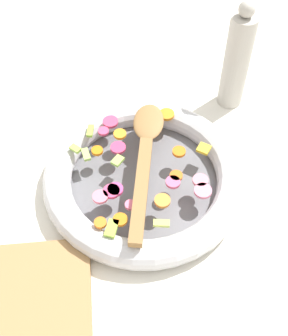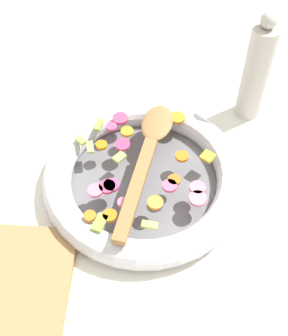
{
  "view_description": "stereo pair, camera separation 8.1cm",
  "coord_description": "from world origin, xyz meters",
  "px_view_note": "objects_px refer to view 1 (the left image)",
  "views": [
    {
      "loc": [
        -0.49,
        0.05,
        0.69
      ],
      "look_at": [
        0.0,
        0.0,
        0.05
      ],
      "focal_mm": 50.0,
      "sensor_mm": 36.0,
      "label": 1
    },
    {
      "loc": [
        -0.49,
        -0.03,
        0.69
      ],
      "look_at": [
        0.0,
        0.0,
        0.05
      ],
      "focal_mm": 50.0,
      "sensor_mm": 36.0,
      "label": 2
    }
  ],
  "objects_px": {
    "wooden_spoon": "(145,152)",
    "pepper_mill": "(237,60)",
    "cutting_board": "(42,311)",
    "skillet": "(144,178)"
  },
  "relations": [
    {
      "from": "skillet",
      "to": "cutting_board",
      "type": "bearing_deg",
      "value": 141.67
    },
    {
      "from": "skillet",
      "to": "pepper_mill",
      "type": "height_order",
      "value": "pepper_mill"
    },
    {
      "from": "pepper_mill",
      "to": "wooden_spoon",
      "type": "bearing_deg",
      "value": 131.89
    },
    {
      "from": "skillet",
      "to": "cutting_board",
      "type": "distance_m",
      "value": 0.28
    },
    {
      "from": "skillet",
      "to": "wooden_spoon",
      "type": "distance_m",
      "value": 0.05
    },
    {
      "from": "skillet",
      "to": "pepper_mill",
      "type": "xyz_separation_m",
      "value": [
        0.2,
        -0.2,
        0.09
      ]
    },
    {
      "from": "wooden_spoon",
      "to": "pepper_mill",
      "type": "relative_size",
      "value": 1.29
    },
    {
      "from": "wooden_spoon",
      "to": "pepper_mill",
      "type": "xyz_separation_m",
      "value": [
        0.17,
        -0.19,
        0.05
      ]
    },
    {
      "from": "cutting_board",
      "to": "pepper_mill",
      "type": "bearing_deg",
      "value": -41.62
    },
    {
      "from": "cutting_board",
      "to": "wooden_spoon",
      "type": "bearing_deg",
      "value": -36.09
    }
  ]
}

